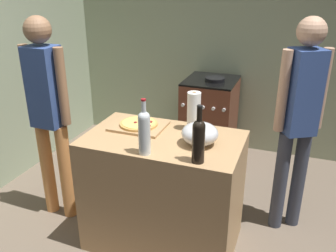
# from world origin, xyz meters

# --- Properties ---
(ground_plane) EXTENTS (4.40, 3.16, 0.02)m
(ground_plane) POSITION_xyz_m (0.00, 1.28, -0.01)
(ground_plane) COLOR #6B5B4C
(kitchen_wall_rear) EXTENTS (4.40, 0.10, 2.60)m
(kitchen_wall_rear) POSITION_xyz_m (0.00, 2.61, 1.30)
(kitchen_wall_rear) COLOR #99A889
(kitchen_wall_rear) RESTS_ON ground_plane
(kitchen_wall_left) EXTENTS (0.10, 3.16, 2.60)m
(kitchen_wall_left) POSITION_xyz_m (-1.95, 1.28, 1.30)
(kitchen_wall_left) COLOR #99A889
(kitchen_wall_left) RESTS_ON ground_plane
(counter) EXTENTS (1.14, 0.69, 0.91)m
(counter) POSITION_xyz_m (-0.08, 0.63, 0.46)
(counter) COLOR tan
(counter) RESTS_ON ground_plane
(cutting_board) EXTENTS (0.40, 0.32, 0.02)m
(cutting_board) POSITION_xyz_m (-0.32, 0.74, 0.92)
(cutting_board) COLOR tan
(cutting_board) RESTS_ON counter
(pizza) EXTENTS (0.29, 0.29, 0.03)m
(pizza) POSITION_xyz_m (-0.32, 0.74, 0.94)
(pizza) COLOR tan
(pizza) RESTS_ON cutting_board
(mixing_bowl) EXTENTS (0.25, 0.25, 0.16)m
(mixing_bowl) POSITION_xyz_m (0.19, 0.62, 0.99)
(mixing_bowl) COLOR #B2B2B7
(mixing_bowl) RESTS_ON counter
(paper_towel_roll) EXTENTS (0.10, 0.10, 0.30)m
(paper_towel_roll) POSITION_xyz_m (0.08, 0.85, 1.06)
(paper_towel_roll) COLOR white
(paper_towel_roll) RESTS_ON counter
(wine_bottle_dark) EXTENTS (0.08, 0.08, 0.38)m
(wine_bottle_dark) POSITION_xyz_m (0.25, 0.37, 1.07)
(wine_bottle_dark) COLOR black
(wine_bottle_dark) RESTS_ON counter
(wine_bottle_amber) EXTENTS (0.08, 0.08, 0.38)m
(wine_bottle_amber) POSITION_xyz_m (-0.10, 0.36, 1.08)
(wine_bottle_amber) COLOR silver
(wine_bottle_amber) RESTS_ON counter
(stove) EXTENTS (0.56, 0.63, 0.97)m
(stove) POSITION_xyz_m (-0.12, 2.21, 0.47)
(stove) COLOR brown
(stove) RESTS_ON ground_plane
(person_in_stripes) EXTENTS (0.40, 0.21, 1.73)m
(person_in_stripes) POSITION_xyz_m (-1.08, 0.66, 1.01)
(person_in_stripes) COLOR #D88C4C
(person_in_stripes) RESTS_ON ground_plane
(person_in_red) EXTENTS (0.35, 0.29, 1.74)m
(person_in_red) POSITION_xyz_m (0.82, 1.18, 1.01)
(person_in_red) COLOR #383D4C
(person_in_red) RESTS_ON ground_plane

